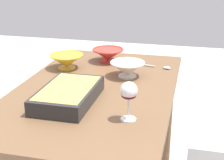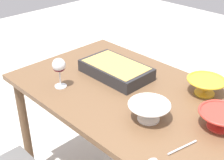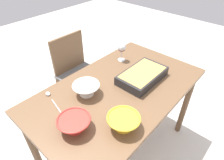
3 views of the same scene
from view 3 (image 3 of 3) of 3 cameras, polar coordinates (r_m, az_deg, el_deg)
The scene contains 9 objects.
ground_plane at distance 2.00m, azimuth 1.44°, elevation -19.70°, with size 8.00×8.00×0.00m, color beige.
dining_table at distance 1.48m, azimuth 1.85°, elevation -5.27°, with size 1.33×0.79×0.77m.
chair at distance 2.12m, azimuth -10.53°, elevation 2.63°, with size 0.42×0.38×0.87m.
wine_glass at distance 1.67m, azimuth 2.91°, elevation 9.35°, with size 0.07×0.07×0.17m.
casserole_dish at distance 1.49m, azimuth 9.01°, elevation 1.41°, with size 0.39×0.23×0.07m.
mixing_bowl at distance 1.14m, azimuth -11.15°, elevation -12.48°, with size 0.20×0.20×0.08m.
small_bowl at distance 1.34m, azimuth -7.64°, elevation -2.58°, with size 0.19×0.19×0.09m.
serving_bowl at distance 1.12m, azimuth 3.41°, elevation -12.24°, with size 0.20×0.20×0.09m.
serving_spoon at distance 1.39m, azimuth -17.76°, elevation -5.05°, with size 0.07×0.25×0.01m.
Camera 3 is at (0.84, 0.69, 1.67)m, focal length 30.76 mm.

